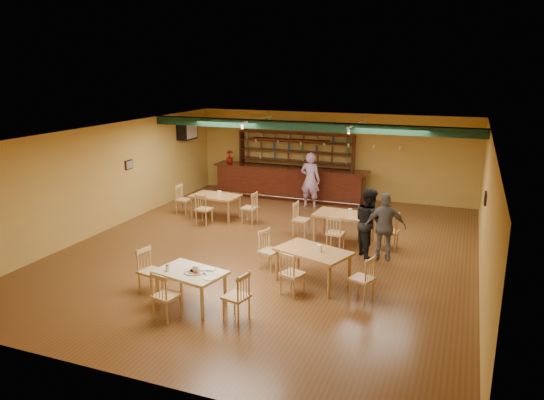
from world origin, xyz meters
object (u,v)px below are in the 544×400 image
at_px(near_table, 191,288).
at_px(patron_bar, 310,180).
at_px(dining_table_a, 216,207).
at_px(bar_counter, 289,183).
at_px(patron_right_a, 369,222).
at_px(dining_table_d, 313,267).
at_px(dining_table_b, 344,228).

relative_size(near_table, patron_bar, 0.72).
distance_m(dining_table_a, near_table, 6.00).
height_order(bar_counter, near_table, bar_counter).
bearing_deg(patron_right_a, dining_table_d, 125.37).
relative_size(dining_table_d, near_table, 1.16).
xyz_separation_m(dining_table_a, patron_bar, (2.34, 2.29, 0.56)).
bearing_deg(dining_table_b, dining_table_a, 173.81).
xyz_separation_m(dining_table_b, dining_table_d, (0.02, -2.94, -0.01)).
distance_m(bar_counter, dining_table_d, 7.41).
distance_m(near_table, patron_right_a, 4.84).
bearing_deg(dining_table_a, patron_right_a, -13.81).
xyz_separation_m(dining_table_d, near_table, (-1.94, -1.84, -0.03)).
bearing_deg(patron_bar, dining_table_a, 49.20).
distance_m(dining_table_a, dining_table_b, 4.29).
relative_size(dining_table_a, patron_right_a, 0.84).
relative_size(dining_table_a, near_table, 1.10).
xyz_separation_m(near_table, patron_bar, (0.04, 7.82, 0.57)).
relative_size(patron_bar, patron_right_a, 1.07).
distance_m(bar_counter, dining_table_a, 3.39).
bearing_deg(dining_table_b, patron_right_a, -41.02).
xyz_separation_m(dining_table_d, patron_right_a, (0.78, 2.14, 0.48)).
bearing_deg(dining_table_d, near_table, -117.24).
height_order(dining_table_a, patron_bar, patron_bar).
distance_m(dining_table_d, patron_bar, 6.30).
distance_m(patron_bar, patron_right_a, 4.69).
height_order(bar_counter, patron_right_a, patron_right_a).
bearing_deg(dining_table_a, bar_counter, 70.40).
relative_size(dining_table_b, dining_table_d, 1.01).
bearing_deg(near_table, patron_bar, 101.60).
relative_size(dining_table_a, patron_bar, 0.79).
bearing_deg(dining_table_b, dining_table_d, -85.68).
bearing_deg(dining_table_d, dining_table_a, 158.16).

